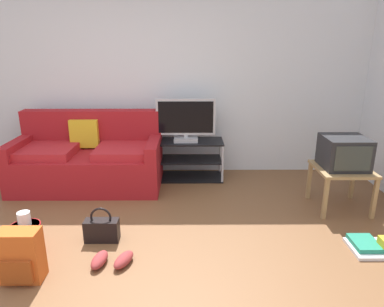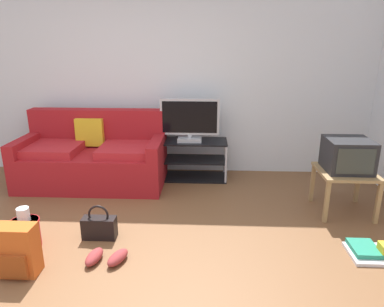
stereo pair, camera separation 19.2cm
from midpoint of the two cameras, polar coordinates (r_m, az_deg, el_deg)
The scene contains 12 objects.
ground_plane at distance 3.04m, azimuth -11.96°, elevation -18.37°, with size 9.00×9.80×0.02m, color brown.
wall_back at distance 4.89m, azimuth -5.78°, elevation 12.67°, with size 9.00×0.10×2.70m, color silver.
couch at distance 4.67m, azimuth -14.56°, elevation -0.67°, with size 1.81×0.89×0.92m.
tv_stand at distance 4.71m, azimuth 0.82°, elevation -0.97°, with size 0.98×0.43×0.52m.
flat_tv at distance 4.55m, azimuth 0.84°, elevation 5.36°, with size 0.77×0.22×0.56m.
side_table at distance 4.09m, azimuth 24.90°, elevation -3.45°, with size 0.57×0.57×0.47m.
crt_tv at distance 4.03m, azimuth 25.24°, elevation -0.22°, with size 0.45×0.44×0.34m.
backpack at distance 3.11m, azimuth -24.95°, elevation -14.17°, with size 0.31×0.25×0.42m.
handbag at distance 3.43m, azimuth -13.26°, elevation -11.54°, with size 0.31×0.13×0.33m.
cleaning_bucket at distance 3.48m, azimuth -23.95°, elevation -11.49°, with size 0.25×0.25×0.38m.
sneakers_pair at distance 3.11m, azimuth -12.04°, elevation -16.18°, with size 0.37×0.27×0.09m.
floor_tray at distance 3.55m, azimuth 29.14°, elevation -13.80°, with size 0.46×0.34×0.14m.
Camera 2 is at (0.81, -2.37, 1.75)m, focal length 32.80 mm.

